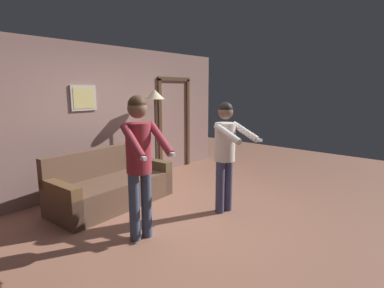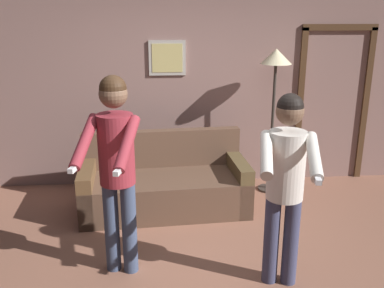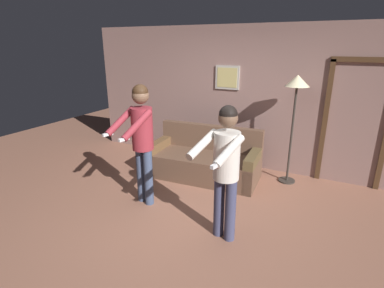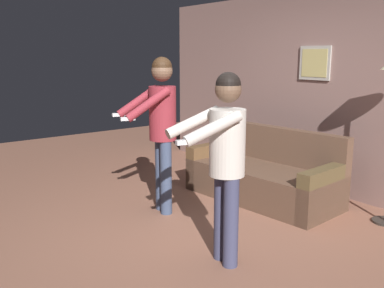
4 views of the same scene
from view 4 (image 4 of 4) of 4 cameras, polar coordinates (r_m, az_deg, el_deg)
The scene contains 5 objects.
ground_plane at distance 4.43m, azimuth 0.49°, elevation -11.84°, with size 12.00×12.00×0.00m, color #915E4A.
back_wall_assembly at distance 5.71m, azimuth 18.40°, elevation 6.43°, with size 6.40×0.10×2.60m.
couch at distance 5.44m, azimuth 9.56°, elevation -4.36°, with size 1.95×0.98×0.87m.
person_standing_left at distance 4.75m, azimuth -4.14°, elevation 3.22°, with size 0.53×0.70×1.76m.
person_standing_right at distance 3.54m, azimuth 4.45°, elevation -1.07°, with size 0.52×0.71×1.64m.
Camera 4 is at (3.17, -2.53, 1.78)m, focal length 40.00 mm.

